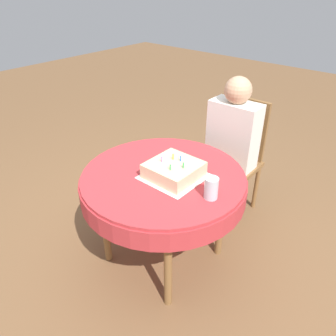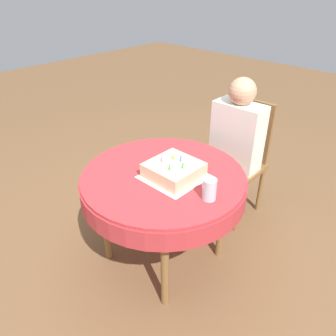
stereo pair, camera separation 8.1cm
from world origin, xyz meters
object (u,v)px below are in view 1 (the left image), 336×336
object	(u,v)px
person	(232,137)
birthday_cake	(174,170)
drinking_glass	(211,188)
chair	(235,154)

from	to	relation	value
person	birthday_cake	size ratio (longest dim) A/B	3.97
drinking_glass	chair	bearing A→B (deg)	110.76
person	birthday_cake	distance (m)	0.73
person	drinking_glass	bearing A→B (deg)	-68.07
birthday_cake	drinking_glass	xyz separation A→B (m)	(0.30, -0.03, 0.02)
person	birthday_cake	world-z (taller)	person
chair	drinking_glass	bearing A→B (deg)	-70.33
drinking_glass	birthday_cake	bearing A→B (deg)	173.53
chair	birthday_cake	world-z (taller)	chair
person	drinking_glass	distance (m)	0.83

